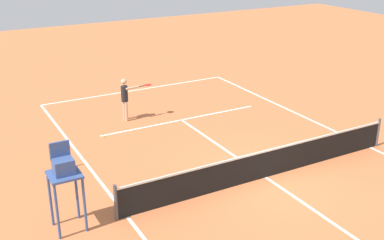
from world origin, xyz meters
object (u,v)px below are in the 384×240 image
tennis_ball (104,136)px  courtside_chair_mid (58,157)px  player_serving (126,96)px  umpire_chair (64,173)px

tennis_ball → courtside_chair_mid: size_ratio=0.07×
player_serving → umpire_chair: bearing=-37.3°
courtside_chair_mid → tennis_ball: bearing=-137.3°
tennis_ball → umpire_chair: umpire_chair is taller
umpire_chair → courtside_chair_mid: bearing=-99.8°
tennis_ball → courtside_chair_mid: bearing=42.7°
umpire_chair → courtside_chair_mid: umpire_chair is taller
player_serving → umpire_chair: size_ratio=0.74×
player_serving → tennis_ball: bearing=-53.3°
tennis_ball → player_serving: bearing=-138.7°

